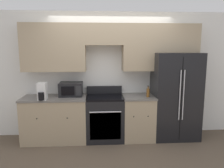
{
  "coord_description": "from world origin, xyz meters",
  "views": [
    {
      "loc": [
        -0.29,
        -3.98,
        1.87
      ],
      "look_at": [
        0.0,
        0.31,
        1.15
      ],
      "focal_mm": 35.0,
      "sensor_mm": 36.0,
      "label": 1
    }
  ],
  "objects": [
    {
      "name": "refrigerator",
      "position": [
        1.31,
        0.37,
        0.88
      ],
      "size": [
        0.92,
        0.78,
        1.77
      ],
      "color": "black",
      "rests_on": "ground_plane"
    },
    {
      "name": "oven_range",
      "position": [
        -0.15,
        0.31,
        0.46
      ],
      "size": [
        0.75,
        0.65,
        1.06
      ],
      "color": "black",
      "rests_on": "ground_plane"
    },
    {
      "name": "coffee_maker",
      "position": [
        -1.32,
        0.09,
        1.05
      ],
      "size": [
        0.15,
        0.26,
        0.32
      ],
      "color": "white",
      "rests_on": "lower_cabinets_left"
    },
    {
      "name": "wall_back",
      "position": [
        0.01,
        0.57,
        1.56
      ],
      "size": [
        8.0,
        0.39,
        2.6
      ],
      "color": "white",
      "rests_on": "ground_plane"
    },
    {
      "name": "lower_cabinets_right",
      "position": [
        0.54,
        0.31,
        0.45
      ],
      "size": [
        0.64,
        0.64,
        0.9
      ],
      "color": "tan",
      "rests_on": "ground_plane"
    },
    {
      "name": "microwave",
      "position": [
        -0.83,
        0.41,
        1.04
      ],
      "size": [
        0.46,
        0.37,
        0.27
      ],
      "color": "black",
      "rests_on": "lower_cabinets_left"
    },
    {
      "name": "ground_plane",
      "position": [
        0.0,
        0.0,
        0.0
      ],
      "size": [
        12.0,
        12.0,
        0.0
      ],
      "primitive_type": "plane",
      "color": "brown"
    },
    {
      "name": "lower_cabinets_left",
      "position": [
        -1.15,
        0.31,
        0.45
      ],
      "size": [
        1.27,
        0.64,
        0.9
      ],
      "color": "tan",
      "rests_on": "ground_plane"
    },
    {
      "name": "bottle",
      "position": [
        0.71,
        0.2,
        0.99
      ],
      "size": [
        0.06,
        0.06,
        0.23
      ],
      "color": "brown",
      "rests_on": "lower_cabinets_right"
    }
  ]
}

